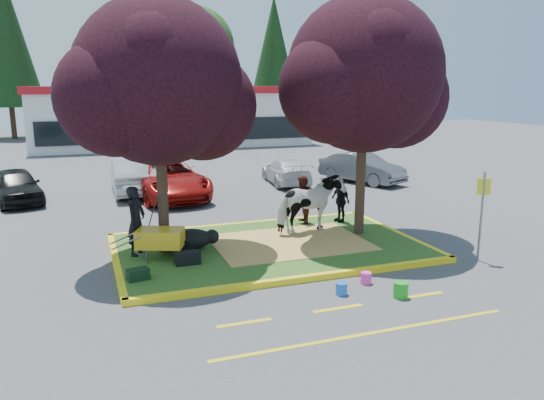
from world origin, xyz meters
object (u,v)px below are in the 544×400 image
object	(u,v)px
handler	(136,221)
car_silver	(132,175)
cow	(310,204)
calf	(189,240)
bucket_pink	(366,278)
bucket_blue	(342,289)
bucket_green	(401,290)
sign_post	(482,207)
car_black	(16,186)
wheelbarrow	(161,238)

from	to	relation	value
handler	car_silver	xyz separation A→B (m)	(0.75, 9.09, -0.28)
cow	calf	world-z (taller)	cow
handler	bucket_pink	size ratio (longest dim) A/B	6.72
calf	bucket_blue	bearing A→B (deg)	-64.85
handler	bucket_green	bearing A→B (deg)	-97.90
cow	handler	size ratio (longest dim) A/B	1.14
handler	sign_post	xyz separation A→B (m)	(8.30, -3.06, 0.38)
bucket_green	bucket_pink	size ratio (longest dim) A/B	1.28
car_black	handler	bearing A→B (deg)	-80.36
wheelbarrow	sign_post	bearing A→B (deg)	4.33
bucket_blue	car_silver	bearing A→B (deg)	103.63
cow	car_black	bearing A→B (deg)	34.08
handler	car_black	distance (m)	9.43
bucket_pink	car_silver	xyz separation A→B (m)	(-3.99, 12.61, 0.64)
handler	calf	bearing A→B (deg)	-58.90
bucket_green	car_silver	xyz separation A→B (m)	(-4.28, 13.58, 0.60)
cow	car_black	world-z (taller)	cow
bucket_blue	calf	bearing A→B (deg)	123.85
cow	wheelbarrow	distance (m)	4.62
wheelbarrow	car_black	size ratio (longest dim) A/B	0.52
bucket_green	bucket_pink	bearing A→B (deg)	106.45
wheelbarrow	bucket_green	world-z (taller)	wheelbarrow
sign_post	wheelbarrow	bearing A→B (deg)	-172.82
cow	bucket_blue	distance (m)	4.52
calf	bucket_green	size ratio (longest dim) A/B	3.81
handler	car_black	xyz separation A→B (m)	(-3.66, 8.68, -0.39)
wheelbarrow	car_silver	xyz separation A→B (m)	(0.22, 9.66, 0.09)
calf	handler	world-z (taller)	handler
calf	sign_post	size ratio (longest dim) A/B	0.56
car_black	car_silver	world-z (taller)	car_silver
car_black	cow	bearing A→B (deg)	-56.91
cow	bucket_green	xyz separation A→B (m)	(-0.02, -4.86, -0.85)
sign_post	bucket_pink	distance (m)	3.82
handler	car_black	size ratio (longest dim) A/B	0.46
wheelbarrow	bucket_green	xyz separation A→B (m)	(4.50, -3.92, -0.51)
bucket_pink	bucket_blue	bearing A→B (deg)	-154.40
bucket_green	bucket_blue	xyz separation A→B (m)	(-1.12, 0.57, -0.04)
sign_post	car_black	size ratio (longest dim) A/B	0.60
calf	wheelbarrow	xyz separation A→B (m)	(-0.79, -0.51, 0.25)
car_black	bucket_pink	bearing A→B (deg)	-68.67
calf	wheelbarrow	size ratio (longest dim) A/B	0.64
bucket_blue	handler	bearing A→B (deg)	134.94
wheelbarrow	bucket_green	size ratio (longest dim) A/B	5.97
bucket_blue	wheelbarrow	bearing A→B (deg)	135.27
wheelbarrow	car_silver	bearing A→B (deg)	110.74
car_silver	car_black	bearing A→B (deg)	5.91
bucket_pink	bucket_green	bearing A→B (deg)	-73.55
car_silver	handler	bearing A→B (deg)	85.86
handler	bucket_green	xyz separation A→B (m)	(5.03, -4.49, -0.88)
calf	bucket_pink	size ratio (longest dim) A/B	4.87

